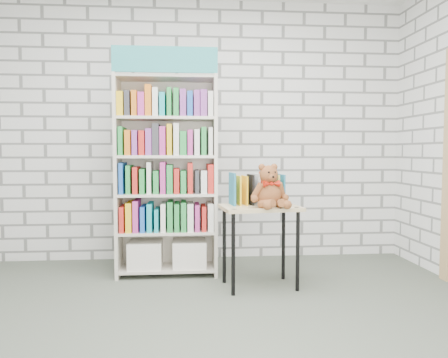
{
  "coord_description": "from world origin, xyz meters",
  "views": [
    {
      "loc": [
        -0.13,
        -2.79,
        1.17
      ],
      "look_at": [
        0.19,
        0.95,
        0.94
      ],
      "focal_mm": 35.0,
      "sensor_mm": 36.0,
      "label": 1
    }
  ],
  "objects": [
    {
      "name": "ground",
      "position": [
        0.0,
        0.0,
        0.0
      ],
      "size": [
        4.5,
        4.5,
        0.0
      ],
      "primitive_type": "plane",
      "color": "#484F43",
      "rests_on": "ground"
    },
    {
      "name": "room_shell",
      "position": [
        0.0,
        0.0,
        1.78
      ],
      "size": [
        4.52,
        4.02,
        2.81
      ],
      "color": "silver",
      "rests_on": "ground"
    },
    {
      "name": "bookshelf",
      "position": [
        -0.32,
        1.36,
        0.96
      ],
      "size": [
        0.94,
        0.37,
        2.11
      ],
      "color": "beige",
      "rests_on": "ground"
    },
    {
      "name": "display_table",
      "position": [
        0.5,
        0.9,
        0.61
      ],
      "size": [
        0.71,
        0.53,
        0.71
      ],
      "color": "tan",
      "rests_on": "ground"
    },
    {
      "name": "table_books",
      "position": [
        0.48,
        1.01,
        0.84
      ],
      "size": [
        0.48,
        0.26,
        0.27
      ],
      "color": "teal",
      "rests_on": "display_table"
    },
    {
      "name": "teddy_bear",
      "position": [
        0.56,
        0.8,
        0.85
      ],
      "size": [
        0.33,
        0.33,
        0.37
      ],
      "color": "brown",
      "rests_on": "display_table"
    }
  ]
}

